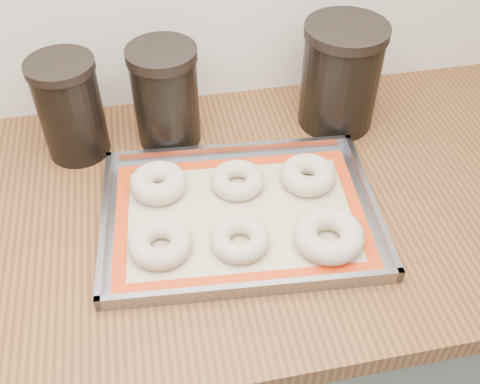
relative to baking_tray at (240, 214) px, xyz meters
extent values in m
cube|color=slate|center=(0.04, 0.04, -0.48)|extent=(3.00, 0.65, 0.86)
cube|color=brown|center=(0.04, 0.04, -0.03)|extent=(3.06, 0.68, 0.04)
cube|color=gray|center=(0.00, 0.00, 0.00)|extent=(0.49, 0.37, 0.00)
cube|color=gray|center=(0.01, 0.16, 0.01)|extent=(0.46, 0.05, 0.02)
cube|color=gray|center=(-0.01, -0.16, 0.01)|extent=(0.46, 0.05, 0.02)
cube|color=gray|center=(-0.22, 0.02, 0.01)|extent=(0.04, 0.33, 0.02)
cube|color=gray|center=(0.22, -0.02, 0.01)|extent=(0.04, 0.33, 0.02)
cube|color=#C6B793|center=(0.00, 0.00, 0.00)|extent=(0.44, 0.32, 0.00)
cube|color=red|center=(0.01, 0.13, 0.00)|extent=(0.42, 0.06, 0.00)
cube|color=red|center=(-0.01, -0.13, 0.00)|extent=(0.42, 0.06, 0.00)
cube|color=red|center=(-0.20, 0.02, 0.00)|extent=(0.04, 0.25, 0.00)
cube|color=red|center=(0.20, -0.02, 0.00)|extent=(0.04, 0.25, 0.00)
torus|color=beige|center=(-0.14, -0.05, 0.02)|extent=(0.12, 0.12, 0.04)
torus|color=beige|center=(-0.01, -0.07, 0.01)|extent=(0.10, 0.10, 0.03)
torus|color=beige|center=(0.13, -0.09, 0.02)|extent=(0.11, 0.11, 0.04)
torus|color=beige|center=(-0.13, 0.09, 0.02)|extent=(0.11, 0.11, 0.04)
torus|color=beige|center=(0.01, 0.07, 0.01)|extent=(0.11, 0.11, 0.03)
torus|color=beige|center=(0.13, 0.06, 0.02)|extent=(0.11, 0.11, 0.04)
cylinder|color=black|center=(-0.27, 0.24, 0.08)|extent=(0.12, 0.12, 0.18)
cylinder|color=black|center=(-0.27, 0.24, 0.18)|extent=(0.12, 0.12, 0.02)
cylinder|color=black|center=(-0.09, 0.24, 0.08)|extent=(0.12, 0.12, 0.18)
cylinder|color=black|center=(-0.09, 0.24, 0.18)|extent=(0.13, 0.13, 0.02)
cylinder|color=black|center=(0.24, 0.23, 0.09)|extent=(0.15, 0.15, 0.19)
cylinder|color=black|center=(0.24, 0.23, 0.19)|extent=(0.16, 0.16, 0.02)
camera|label=1|loc=(-0.13, -0.64, 0.69)|focal=42.00mm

